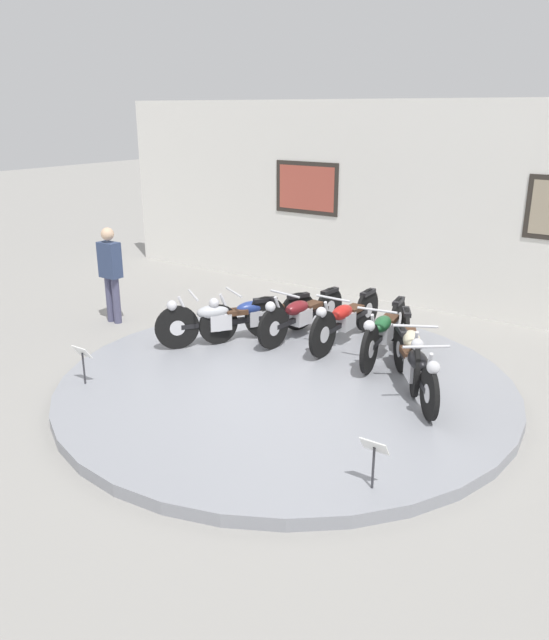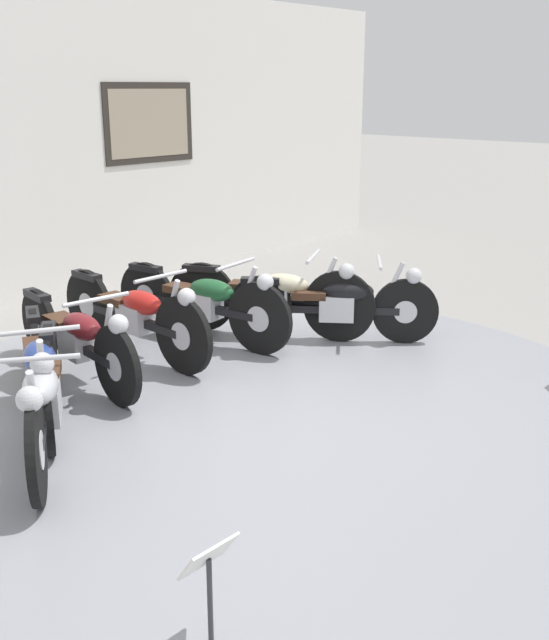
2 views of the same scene
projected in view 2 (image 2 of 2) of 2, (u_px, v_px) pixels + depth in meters
name	position (u px, v px, depth m)	size (l,w,h in m)	color
ground_plane	(265.00, 420.00, 5.70)	(60.00, 60.00, 0.00)	gray
display_platform	(265.00, 412.00, 5.68)	(5.82, 5.82, 0.14)	gray
motorcycle_silver	(43.00, 397.00, 4.80)	(1.19, 1.67, 0.80)	black
motorcycle_blue	(40.00, 367.00, 5.36)	(0.95, 1.75, 0.78)	black
motorcycle_maroon	(77.00, 337.00, 5.98)	(0.54, 1.96, 0.79)	black
motorcycle_red	(135.00, 313.00, 6.55)	(0.54, 2.02, 0.81)	black
motorcycle_green	(204.00, 301.00, 6.94)	(0.54, 2.00, 0.81)	black
motorcycle_cream	(273.00, 296.00, 7.09)	(1.01, 1.81, 0.81)	black
motorcycle_black	(337.00, 302.00, 6.95)	(1.23, 1.59, 0.78)	black
info_placard_front_left	(209.00, 570.00, 3.11)	(0.26, 0.11, 0.51)	#333338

